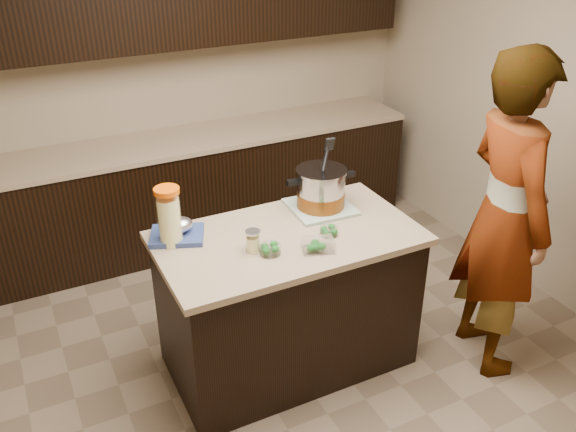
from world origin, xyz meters
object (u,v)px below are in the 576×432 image
Objects in this scene: island at (288,301)px; person at (505,217)px; lemonade_pitcher at (169,219)px; stock_pot at (321,191)px.

island is 1.33m from person.
island is 0.87m from lemonade_pitcher.
lemonade_pitcher is 0.17× the size of person.
stock_pot is at bearing 0.06° from lemonade_pitcher.
person is (1.13, -0.47, 0.51)m from island.
stock_pot is 1.31× the size of lemonade_pitcher.
person is at bearing -20.88° from lemonade_pitcher.
stock_pot is at bearing 31.97° from island.
island is 0.76× the size of person.
person reaches higher than lemonade_pitcher.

